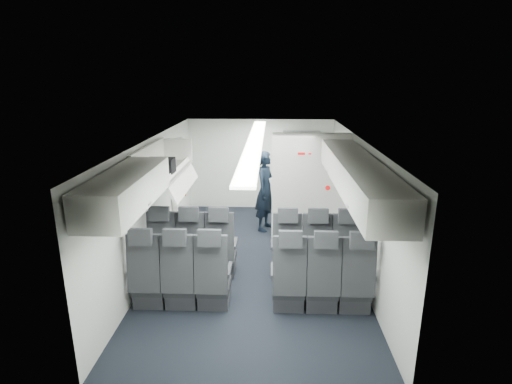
# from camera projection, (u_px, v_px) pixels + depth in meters

# --- Properties ---
(cabin_shell) EXTENTS (3.41, 6.01, 2.16)m
(cabin_shell) POSITION_uv_depth(u_px,v_px,m) (255.00, 200.00, 6.65)
(cabin_shell) COLOR black
(cabin_shell) RESTS_ON ground
(seat_row_front) EXTENTS (3.33, 0.56, 1.24)m
(seat_row_front) POSITION_uv_depth(u_px,v_px,m) (254.00, 253.00, 6.34)
(seat_row_front) COLOR #242527
(seat_row_front) RESTS_ON cabin_shell
(seat_row_mid) EXTENTS (3.33, 0.56, 1.24)m
(seat_row_mid) POSITION_uv_depth(u_px,v_px,m) (251.00, 282.00, 5.48)
(seat_row_mid) COLOR #242527
(seat_row_mid) RESTS_ON cabin_shell
(overhead_bin_left_rear) EXTENTS (0.53, 1.80, 0.40)m
(overhead_bin_left_rear) POSITION_uv_depth(u_px,v_px,m) (126.00, 190.00, 4.58)
(overhead_bin_left_rear) COLOR white
(overhead_bin_left_rear) RESTS_ON cabin_shell
(overhead_bin_left_front_open) EXTENTS (0.64, 1.70, 0.72)m
(overhead_bin_left_front_open) POSITION_uv_depth(u_px,v_px,m) (163.00, 167.00, 6.29)
(overhead_bin_left_front_open) COLOR #9E9E93
(overhead_bin_left_front_open) RESTS_ON cabin_shell
(overhead_bin_right_rear) EXTENTS (0.53, 1.80, 0.40)m
(overhead_bin_right_rear) POSITION_uv_depth(u_px,v_px,m) (372.00, 193.00, 4.47)
(overhead_bin_right_rear) COLOR white
(overhead_bin_right_rear) RESTS_ON cabin_shell
(overhead_bin_right_front) EXTENTS (0.53, 1.70, 0.40)m
(overhead_bin_right_front) POSITION_uv_depth(u_px,v_px,m) (345.00, 161.00, 6.15)
(overhead_bin_right_front) COLOR white
(overhead_bin_right_front) RESTS_ON cabin_shell
(bulkhead_partition) EXTENTS (1.40, 0.15, 2.13)m
(bulkhead_partition) POSITION_uv_depth(u_px,v_px,m) (310.00, 190.00, 7.39)
(bulkhead_partition) COLOR white
(bulkhead_partition) RESTS_ON cabin_shell
(galley_unit) EXTENTS (0.85, 0.52, 1.90)m
(galley_unit) POSITION_uv_depth(u_px,v_px,m) (301.00, 173.00, 9.27)
(galley_unit) COLOR #939399
(galley_unit) RESTS_ON cabin_shell
(boarding_door) EXTENTS (0.12, 1.27, 1.86)m
(boarding_door) POSITION_uv_depth(u_px,v_px,m) (179.00, 185.00, 8.25)
(boarding_door) COLOR silver
(boarding_door) RESTS_ON cabin_shell
(flight_attendant) EXTENTS (0.58, 0.71, 1.67)m
(flight_attendant) POSITION_uv_depth(u_px,v_px,m) (265.00, 191.00, 8.23)
(flight_attendant) COLOR black
(flight_attendant) RESTS_ON ground
(carry_on_bag) EXTENTS (0.41, 0.29, 0.24)m
(carry_on_bag) POSITION_uv_depth(u_px,v_px,m) (160.00, 166.00, 6.00)
(carry_on_bag) COLOR black
(carry_on_bag) RESTS_ON overhead_bin_left_front_open
(papers) EXTENTS (0.21, 0.08, 0.15)m
(papers) POSITION_uv_depth(u_px,v_px,m) (275.00, 180.00, 8.11)
(papers) COLOR white
(papers) RESTS_ON flight_attendant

